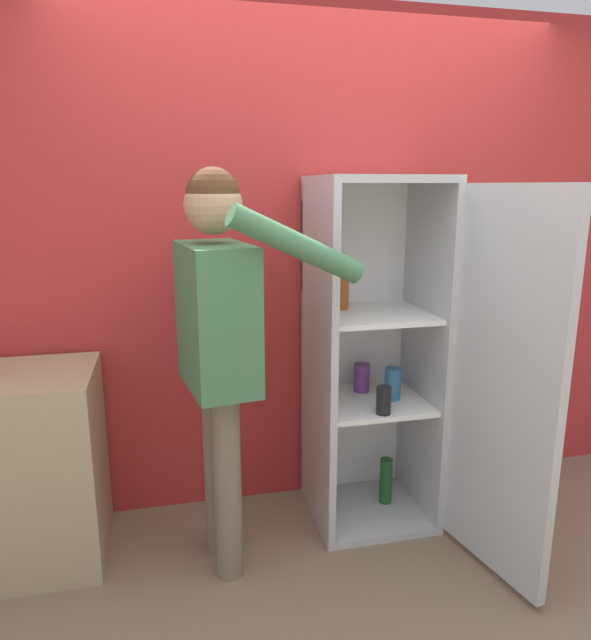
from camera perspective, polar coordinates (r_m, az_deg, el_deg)
ground_plane at (r=2.64m, az=7.74°, el=-26.27°), size 12.00×12.00×0.00m
wall_back at (r=3.00m, az=1.87°, el=5.56°), size 7.00×0.06×2.55m
refrigerator at (r=2.80m, az=9.97°, el=-4.04°), size 0.74×1.14×1.72m
person at (r=2.38m, az=-7.62°, el=-0.56°), size 0.73×0.60×1.75m
counter at (r=2.91m, az=-26.10°, el=-13.28°), size 0.72×0.56×0.89m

